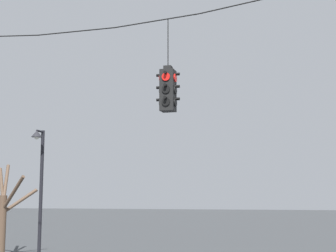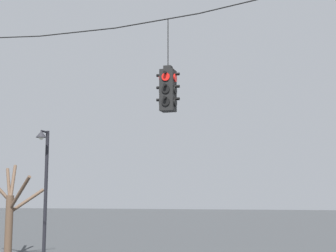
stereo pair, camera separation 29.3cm
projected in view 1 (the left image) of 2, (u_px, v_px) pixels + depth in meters
The scene contains 4 objects.
span_wire at pixel (76, 21), 13.39m from camera, with size 15.38×0.03×0.88m.
traffic_light_near_left_pole at pixel (168, 90), 12.42m from camera, with size 0.58×0.58×2.30m.
street_lamp at pixel (39, 175), 17.71m from camera, with size 0.38×0.66×4.74m.
bare_tree at pixel (4, 209), 21.75m from camera, with size 2.76×2.18×3.89m.
Camera 1 is at (5.90, -11.33, 2.38)m, focal length 55.00 mm.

